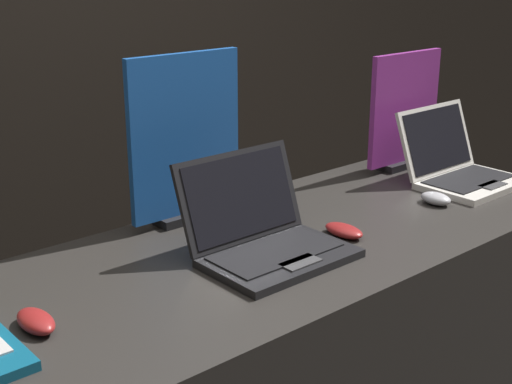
% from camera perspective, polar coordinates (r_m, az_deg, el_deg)
% --- Properties ---
extents(wall_back, '(8.00, 0.05, 2.80)m').
position_cam_1_polar(wall_back, '(2.87, -19.47, 12.64)').
color(wall_back, black).
rests_on(wall_back, ground_plane).
extents(mouse_front, '(0.06, 0.12, 0.03)m').
position_cam_1_polar(mouse_front, '(1.47, -17.21, -9.85)').
color(mouse_front, maroon).
rests_on(mouse_front, display_counter).
extents(laptop_middle, '(0.35, 0.31, 0.23)m').
position_cam_1_polar(laptop_middle, '(1.72, 0.65, -3.31)').
color(laptop_middle, black).
rests_on(laptop_middle, display_counter).
extents(mouse_middle, '(0.06, 0.12, 0.03)m').
position_cam_1_polar(mouse_middle, '(1.86, 7.04, -3.08)').
color(mouse_middle, maroon).
rests_on(mouse_middle, display_counter).
extents(promo_stand_middle, '(0.34, 0.07, 0.46)m').
position_cam_1_polar(promo_stand_middle, '(1.90, -5.65, 3.92)').
color(promo_stand_middle, black).
rests_on(promo_stand_middle, display_counter).
extents(laptop_back, '(0.33, 0.31, 0.23)m').
position_cam_1_polar(laptop_back, '(2.35, 15.89, 2.03)').
color(laptop_back, silver).
rests_on(laptop_back, display_counter).
extents(mouse_back, '(0.06, 0.09, 0.03)m').
position_cam_1_polar(mouse_back, '(2.14, 14.19, -0.51)').
color(mouse_back, '#B2B2B7').
rests_on(mouse_back, display_counter).
extents(promo_stand_back, '(0.33, 0.07, 0.39)m').
position_cam_1_polar(promo_stand_back, '(2.45, 11.78, 6.12)').
color(promo_stand_back, black).
rests_on(promo_stand_back, display_counter).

